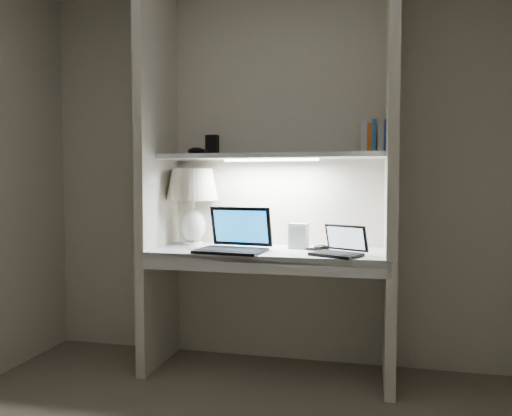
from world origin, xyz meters
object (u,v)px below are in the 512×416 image
(laptop_main, at_px, (235,241))
(book_row, at_px, (376,138))
(table_lamp, at_px, (193,194))
(laptop_netbook, at_px, (340,248))
(speaker, at_px, (299,236))

(laptop_main, relative_size, book_row, 2.13)
(table_lamp, bearing_deg, laptop_main, -32.58)
(table_lamp, xyz_separation_m, laptop_netbook, (0.99, -0.26, -0.30))
(table_lamp, bearing_deg, book_row, 1.64)
(laptop_netbook, xyz_separation_m, speaker, (-0.27, 0.23, 0.04))
(laptop_netbook, height_order, speaker, laptop_netbook)
(table_lamp, distance_m, laptop_main, 0.50)
(laptop_main, xyz_separation_m, laptop_netbook, (0.63, -0.04, -0.02))
(speaker, bearing_deg, laptop_netbook, -29.85)
(laptop_main, height_order, speaker, laptop_main)
(laptop_main, height_order, book_row, book_row)
(table_lamp, bearing_deg, speaker, -3.02)
(table_lamp, height_order, book_row, book_row)
(laptop_netbook, height_order, book_row, book_row)
(laptop_netbook, relative_size, book_row, 1.67)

